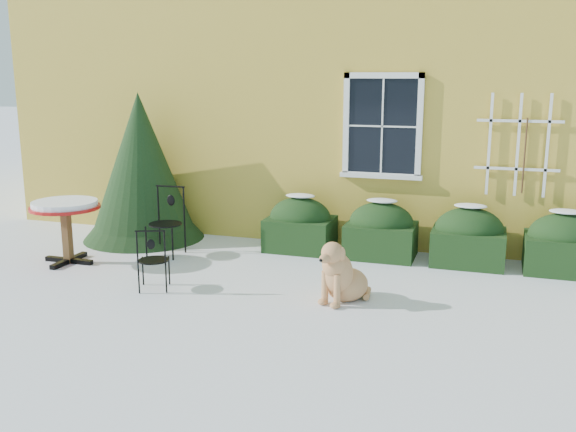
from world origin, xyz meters
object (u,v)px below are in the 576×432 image
(bistro_table, at_px, (65,212))
(patio_chair_far, at_px, (167,221))
(evergreen_shrub, at_px, (142,181))
(dog, at_px, (341,276))
(patio_chair_near, at_px, (153,259))

(bistro_table, bearing_deg, patio_chair_far, 36.14)
(evergreen_shrub, relative_size, bistro_table, 2.44)
(evergreen_shrub, bearing_deg, bistro_table, -100.21)
(dog, bearing_deg, bistro_table, -161.19)
(patio_chair_near, height_order, dog, patio_chair_near)
(bistro_table, xyz_separation_m, patio_chair_near, (1.84, -0.70, -0.37))
(evergreen_shrub, bearing_deg, dog, -27.39)
(patio_chair_near, bearing_deg, dog, 165.60)
(evergreen_shrub, height_order, patio_chair_far, evergreen_shrub)
(patio_chair_near, bearing_deg, evergreen_shrub, -79.00)
(patio_chair_near, height_order, patio_chair_far, patio_chair_far)
(bistro_table, distance_m, dog, 4.31)
(bistro_table, height_order, patio_chair_far, patio_chair_far)
(bistro_table, relative_size, patio_chair_near, 1.22)
(evergreen_shrub, xyz_separation_m, dog, (3.96, -2.05, -0.67))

